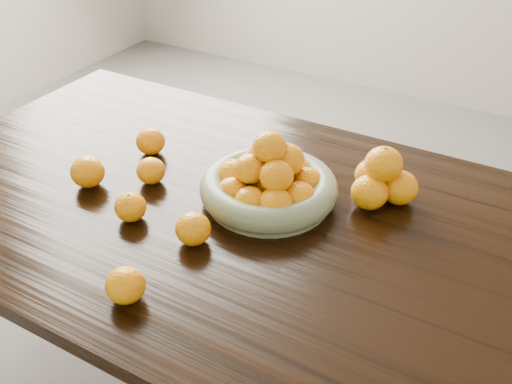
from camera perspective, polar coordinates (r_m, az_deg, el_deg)
The scene contains 9 objects.
dining_table at distance 1.38m, azimuth 2.04°, elevation -5.94°, with size 2.00×1.00×0.75m.
fruit_bowl at distance 1.37m, azimuth 1.30°, elevation 0.92°, with size 0.33×0.33×0.18m.
orange_pyramid at distance 1.40m, azimuth 12.43°, elevation 1.23°, with size 0.16×0.16×0.14m.
loose_orange_0 at distance 1.34m, azimuth -12.44°, elevation -1.47°, with size 0.07×0.07×0.07m, color #FF9E07.
loose_orange_1 at distance 1.14m, azimuth -12.91°, elevation -9.07°, with size 0.08×0.08×0.07m, color #FF9E07.
loose_orange_2 at distance 1.25m, azimuth -6.31°, elevation -3.68°, with size 0.08×0.08×0.07m, color #FF9E07.
loose_orange_3 at distance 1.49m, azimuth -16.48°, elevation 1.95°, with size 0.09×0.09×0.08m, color #FF9E07.
loose_orange_4 at distance 1.47m, azimuth -10.48°, elevation 2.10°, with size 0.07×0.07×0.07m, color #FF9E07.
loose_orange_5 at distance 1.60m, azimuth -10.51°, elevation 5.02°, with size 0.08×0.08×0.07m, color #FF9E07.
Camera 1 is at (0.48, -0.94, 1.55)m, focal length 40.00 mm.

